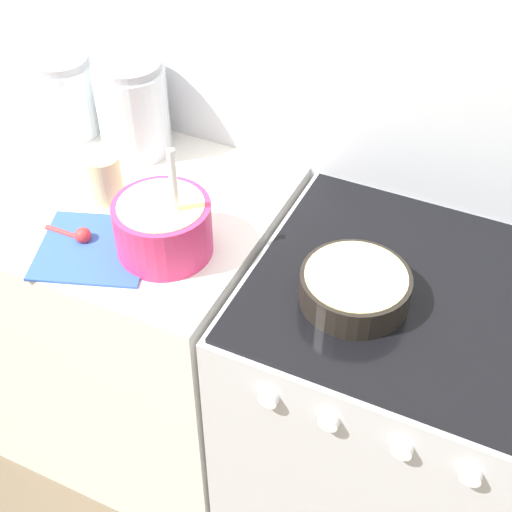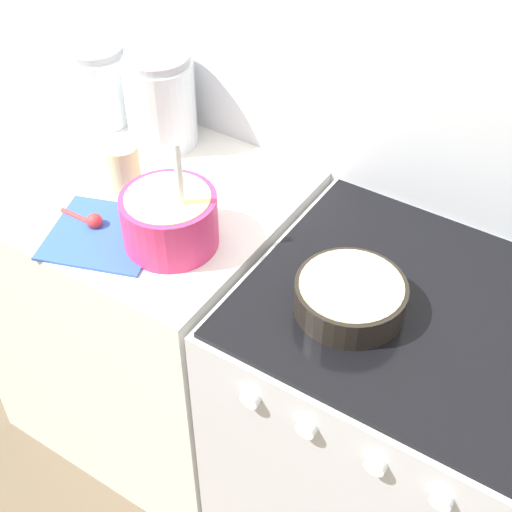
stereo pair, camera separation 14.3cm
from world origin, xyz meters
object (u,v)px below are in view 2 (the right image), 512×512
(mixing_bowl, at_px, (170,217))
(stove, at_px, (389,437))
(tin_can, at_px, (123,167))
(storage_jar_middle, at_px, (161,106))
(storage_jar_left, at_px, (100,89))
(baking_pan, at_px, (350,296))

(mixing_bowl, bearing_deg, stove, 11.49)
(tin_can, bearing_deg, storage_jar_middle, 102.61)
(storage_jar_left, distance_m, storage_jar_middle, 0.21)
(mixing_bowl, distance_m, baking_pan, 0.42)
(storage_jar_middle, bearing_deg, tin_can, -77.39)
(mixing_bowl, height_order, tin_can, mixing_bowl)
(storage_jar_left, relative_size, storage_jar_middle, 0.86)
(stove, height_order, storage_jar_left, storage_jar_left)
(baking_pan, xyz_separation_m, storage_jar_middle, (-0.69, 0.28, 0.07))
(stove, xyz_separation_m, mixing_bowl, (-0.53, -0.11, 0.52))
(stove, distance_m, storage_jar_middle, 1.00)
(baking_pan, bearing_deg, storage_jar_left, 162.65)
(stove, height_order, mixing_bowl, mixing_bowl)
(mixing_bowl, xyz_separation_m, storage_jar_middle, (-0.27, 0.31, 0.03))
(stove, distance_m, baking_pan, 0.51)
(mixing_bowl, bearing_deg, storage_jar_left, 146.77)
(storage_jar_middle, bearing_deg, stove, -14.14)
(stove, relative_size, mixing_bowl, 3.36)
(storage_jar_middle, height_order, tin_can, storage_jar_middle)
(mixing_bowl, height_order, storage_jar_left, mixing_bowl)
(baking_pan, distance_m, tin_can, 0.64)
(storage_jar_left, relative_size, tin_can, 1.80)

